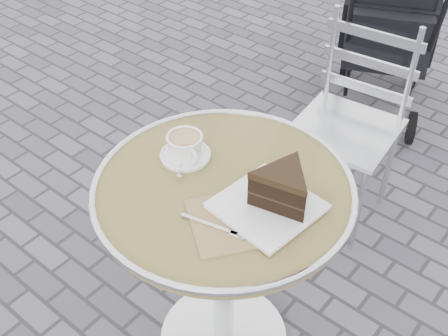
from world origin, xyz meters
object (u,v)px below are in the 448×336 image
Objects in this scene: bistro_chair at (357,100)px; cappuccino_set at (185,148)px; cake_plate_set at (278,192)px; baby_stroller at (388,29)px; cafe_table at (224,228)px.

cappuccino_set is at bearing -103.01° from bistro_chair.
bistro_chair is at bearing 110.63° from cake_plate_set.
cafe_table is at bearing -103.52° from baby_stroller.
cafe_table is 0.27m from cake_plate_set.
bistro_chair is 0.86m from baby_stroller.
cappuccino_set is 0.16× the size of baby_stroller.
bistro_chair reaches higher than cappuccino_set.
bistro_chair is at bearing 105.72° from cappuccino_set.
bistro_chair is (0.10, 0.87, -0.24)m from cappuccino_set.
cafe_table is 4.64× the size of cappuccino_set.
cafe_table is at bearing -166.30° from cake_plate_set.
baby_stroller is (-0.48, 1.69, -0.36)m from cake_plate_set.
bistro_chair is 0.84× the size of baby_stroller.
cake_plate_set is at bearing -82.10° from bistro_chair.
baby_stroller reaches higher than cappuccino_set.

